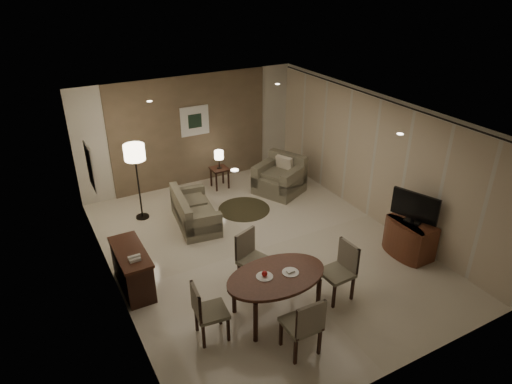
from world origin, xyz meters
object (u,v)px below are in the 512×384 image
dining_table (276,295)px  chair_left (211,311)px  chair_far (255,261)px  side_table (220,178)px  tv_cabinet (410,238)px  chair_near (301,323)px  floor_lamp (138,182)px  chair_right (337,273)px  console_desk (132,269)px  armchair (279,175)px  sofa (195,209)px

dining_table → chair_left: bearing=177.4°
chair_far → side_table: bearing=53.2°
tv_cabinet → dining_table: bearing=-175.7°
chair_far → chair_near: bearing=-116.4°
chair_near → side_table: bearing=-101.5°
tv_cabinet → chair_near: (-3.18, -1.04, 0.15)m
chair_near → floor_lamp: 4.95m
chair_right → floor_lamp: (-2.07, 4.16, 0.36)m
console_desk → floor_lamp: size_ratio=0.71×
tv_cabinet → chair_far: bearing=169.3°
side_table → floor_lamp: size_ratio=0.30×
console_desk → armchair: armchair is taller
armchair → side_table: bearing=-155.2°
floor_lamp → chair_left: bearing=-91.2°
sofa → chair_near: bearing=-172.8°
side_table → chair_near: bearing=-102.7°
console_desk → sofa: 2.29m
chair_far → armchair: size_ratio=0.99×
dining_table → chair_far: chair_far is taller
sofa → floor_lamp: (-0.93, 0.81, 0.50)m
dining_table → floor_lamp: (-0.98, 4.05, 0.47)m
armchair → side_table: armchair is taller
console_desk → dining_table: size_ratio=0.74×
floor_lamp → sofa: bearing=-41.1°
chair_left → sofa: chair_left is taller
tv_cabinet → chair_right: chair_right is taller
chair_near → chair_far: size_ratio=1.00×
tv_cabinet → chair_right: size_ratio=0.92×
console_desk → tv_cabinet: (4.89, -1.50, -0.03)m
armchair → floor_lamp: bearing=-122.6°
tv_cabinet → sofa: size_ratio=0.60×
armchair → dining_table: bearing=-57.8°
chair_near → chair_left: size_ratio=1.06×
armchair → chair_right: bearing=-43.5°
tv_cabinet → chair_left: 4.18m
armchair → floor_lamp: 3.32m
console_desk → dining_table: dining_table is taller
console_desk → chair_near: chair_near is taller
chair_right → sofa: bearing=-164.0°
floor_lamp → side_table: bearing=14.5°
tv_cabinet → floor_lamp: (-4.09, 3.81, 0.50)m
console_desk → tv_cabinet: size_ratio=1.33×
tv_cabinet → sofa: 4.35m
dining_table → armchair: (2.28, 3.66, 0.07)m
chair_far → sofa: 2.44m
floor_lamp → dining_table: bearing=-76.3°
side_table → sofa: bearing=-131.1°
floor_lamp → chair_far: bearing=-72.0°
tv_cabinet → chair_near: bearing=-161.9°
dining_table → floor_lamp: bearing=103.7°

